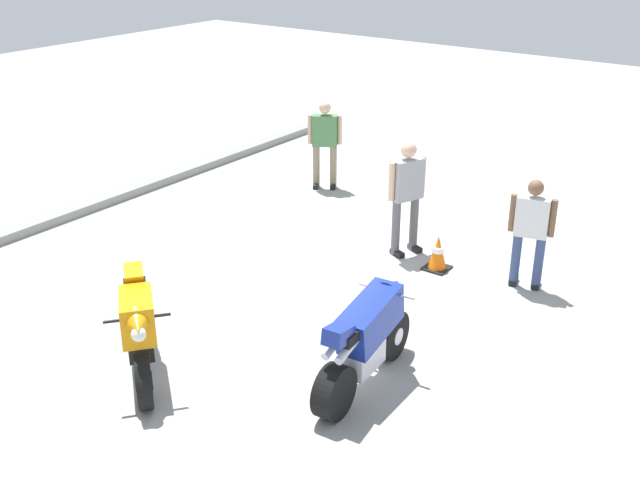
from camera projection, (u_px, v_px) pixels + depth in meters
ground_plane at (268, 293)px, 10.51m from camera, size 40.00×40.00×0.00m
curb_edge at (64, 215)px, 12.97m from camera, size 14.00×0.30×0.15m
motorcycle_blue_sportbike at (366, 338)px, 8.27m from camera, size 1.96×0.70×1.14m
motorcycle_orange_sportbike at (139, 327)px, 8.49m from camera, size 1.38×1.63×1.14m
person_in_gray_shirt at (407, 190)px, 11.35m from camera, size 0.66×0.45×1.78m
person_in_white_shirt at (531, 228)px, 10.33m from camera, size 0.39×0.63×1.60m
person_in_green_shirt at (325, 139)px, 14.13m from camera, size 0.49×0.59×1.66m
traffic_cone at (438, 253)px, 11.11m from camera, size 0.36×0.36×0.53m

